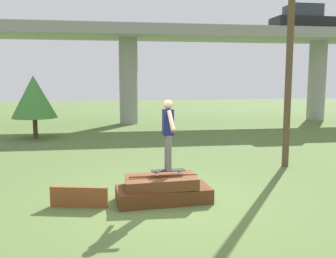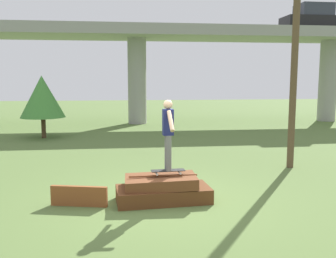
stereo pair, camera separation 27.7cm
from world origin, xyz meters
name	(u,v)px [view 2 (the right image)]	position (x,y,z in m)	size (l,w,h in m)	color
ground_plane	(163,201)	(0.00, 0.00, 0.00)	(80.00, 80.00, 0.00)	#567038
scrap_pile	(162,190)	(-0.02, 0.01, 0.26)	(2.08, 1.05, 0.59)	#5B3319
scrap_plank_loose	(79,196)	(-1.79, -0.10, 0.22)	(1.20, 0.36, 0.43)	brown
skateboard	(168,171)	(0.11, 0.06, 0.67)	(0.75, 0.27, 0.09)	black
skater	(168,130)	(0.11, 0.06, 1.56)	(0.23, 1.09, 1.53)	slate
highway_overpass	(137,40)	(0.00, 14.71, 4.95)	(44.00, 4.00, 5.68)	gray
car_on_overpass_mid	(315,20)	(11.02, 14.66, 6.30)	(4.13, 1.71, 1.54)	black
utility_pole	(295,53)	(4.16, 2.72, 3.42)	(1.30, 0.20, 6.59)	brown
tree_behind_left	(42,97)	(-4.46, 9.55, 1.87)	(1.98, 1.98, 2.83)	#4C3823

